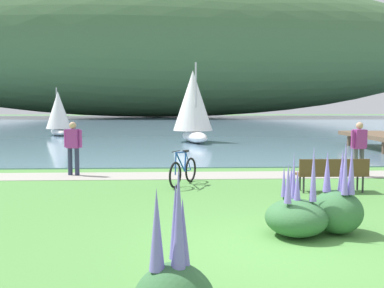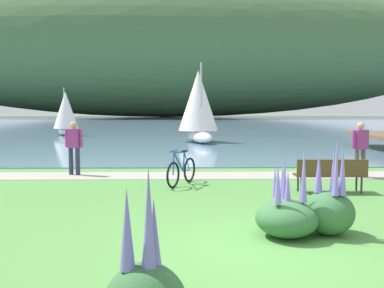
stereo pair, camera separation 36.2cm
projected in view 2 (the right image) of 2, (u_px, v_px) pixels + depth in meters
name	position (u px, v px, depth m)	size (l,w,h in m)	color
ground_plane	(258.00, 248.00, 6.91)	(200.00, 200.00, 0.00)	#518E42
bay_water	(194.00, 123.00, 55.51)	(180.00, 80.00, 0.04)	#6B8EA8
distant_hillside	(166.00, 49.00, 81.60)	(111.42, 28.00, 25.13)	#42663D
shoreline_path	(221.00, 175.00, 14.05)	(60.00, 1.50, 0.01)	#A39E93
park_bench_near_camera	(331.00, 173.00, 11.23)	(1.80, 0.49, 0.88)	brown
bicycle_leaning_near_bench	(182.00, 171.00, 12.36)	(0.82, 1.62, 1.01)	black
person_at_shoreline	(74.00, 145.00, 14.09)	(0.59, 0.31, 1.71)	#282D47
person_on_the_grass	(360.00, 146.00, 13.64)	(0.58, 0.33, 1.71)	#4C4C51
echium_bush_closest_to_camera	(329.00, 209.00, 7.63)	(0.89, 0.89, 1.67)	#386B3D
echium_bush_mid_cluster	(287.00, 216.00, 7.50)	(1.07, 1.07, 1.56)	#386B3D
sailboat_mid_bay	(198.00, 105.00, 26.21)	(2.78, 4.10, 4.65)	white
sailboat_toward_hillside	(66.00, 113.00, 31.94)	(2.34, 3.03, 3.48)	white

